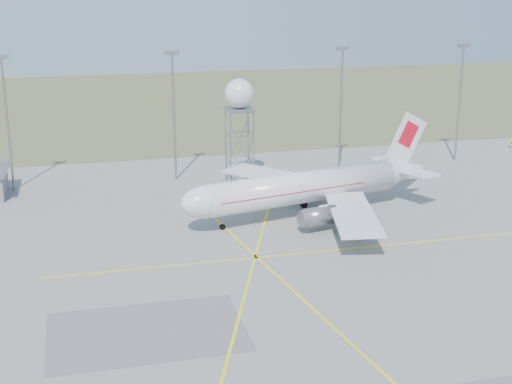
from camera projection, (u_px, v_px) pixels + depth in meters
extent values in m
cube|color=#4E5F34|center=(174.00, 102.00, 186.38)|extent=(400.00, 120.00, 0.03)
cylinder|color=gray|center=(8.00, 126.00, 106.58)|extent=(0.36, 0.36, 20.00)
cube|color=gray|center=(1.00, 57.00, 103.63)|extent=(2.20, 0.50, 0.60)
cylinder|color=gray|center=(174.00, 118.00, 112.47)|extent=(0.36, 0.36, 20.00)
cube|color=gray|center=(172.00, 53.00, 109.52)|extent=(2.20, 0.50, 0.60)
cylinder|color=gray|center=(341.00, 110.00, 119.07)|extent=(0.36, 0.36, 20.00)
cube|color=gray|center=(343.00, 49.00, 116.12)|extent=(2.20, 0.50, 0.60)
cylinder|color=gray|center=(459.00, 105.00, 124.26)|extent=(0.36, 0.36, 20.00)
cube|color=gray|center=(464.00, 45.00, 121.31)|extent=(2.20, 0.50, 0.60)
cylinder|color=black|center=(510.00, 146.00, 136.14)|extent=(0.10, 0.10, 0.80)
cylinder|color=silver|center=(302.00, 187.00, 96.24)|extent=(28.35, 10.44, 4.32)
ellipsoid|color=silver|center=(207.00, 202.00, 90.12)|extent=(7.70, 5.75, 4.32)
cube|color=black|center=(197.00, 198.00, 89.37)|extent=(2.12, 2.68, 1.05)
cone|color=silver|center=(404.00, 170.00, 103.68)|extent=(7.28, 5.65, 4.32)
cube|color=silver|center=(406.00, 140.00, 102.37)|extent=(6.82, 1.85, 8.13)
cube|color=red|center=(408.00, 134.00, 102.25)|extent=(3.71, 1.18, 4.17)
cube|color=silver|center=(387.00, 162.00, 106.24)|extent=(4.69, 6.56, 0.19)
cube|color=silver|center=(417.00, 172.00, 100.34)|extent=(4.69, 6.56, 0.19)
cube|color=silver|center=(278.00, 177.00, 105.55)|extent=(14.88, 16.72, 0.39)
cube|color=silver|center=(353.00, 214.00, 88.97)|extent=(9.00, 18.02, 0.39)
cylinder|color=slate|center=(273.00, 191.00, 101.71)|extent=(4.98, 3.43, 2.49)
cylinder|color=slate|center=(320.00, 216.00, 91.02)|extent=(4.98, 3.43, 2.49)
cube|color=red|center=(288.00, 189.00, 95.27)|extent=(22.04, 9.04, 0.13)
cylinder|color=black|center=(222.00, 226.00, 92.11)|extent=(0.91, 0.91, 0.97)
cube|color=black|center=(315.00, 211.00, 98.23)|extent=(2.49, 6.56, 0.97)
cylinder|color=gray|center=(315.00, 207.00, 98.09)|extent=(0.31, 0.31, 1.95)
cylinder|color=gray|center=(231.00, 150.00, 109.56)|extent=(0.22, 0.22, 11.86)
cylinder|color=gray|center=(254.00, 148.00, 110.42)|extent=(0.22, 0.22, 11.86)
cylinder|color=gray|center=(248.00, 143.00, 113.81)|extent=(0.22, 0.22, 11.86)
cylinder|color=gray|center=(226.00, 144.00, 112.95)|extent=(0.22, 0.22, 11.86)
cube|color=gray|center=(239.00, 109.00, 109.97)|extent=(4.25, 4.25, 0.23)
sphere|color=silver|center=(239.00, 94.00, 109.29)|extent=(4.56, 4.56, 4.56)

